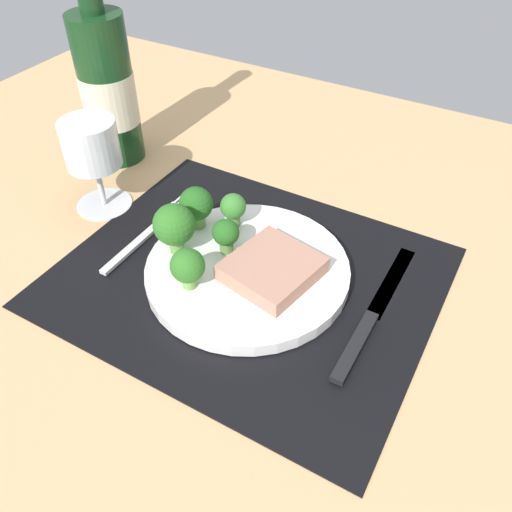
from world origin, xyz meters
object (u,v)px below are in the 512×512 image
object	(u,v)px
steak	(271,271)
fork	(154,228)
wine_bottle	(107,87)
wine_glass	(92,150)
knife	(370,319)
plate	(248,270)

from	to	relation	value
steak	fork	distance (cm)	18.53
fork	wine_bottle	size ratio (longest dim) A/B	0.61
steak	wine_glass	size ratio (longest dim) A/B	0.76
knife	wine_glass	distance (cm)	40.72
fork	knife	bearing A→B (deg)	-1.45
fork	wine_bottle	world-z (taller)	wine_bottle
steak	knife	world-z (taller)	steak
plate	wine_glass	xyz separation A→B (cm)	(-24.67, 2.59, 7.59)
plate	wine_bottle	xyz separation A→B (cm)	(-31.28, 13.71, 10.27)
plate	wine_bottle	bearing A→B (deg)	156.34
plate	wine_bottle	distance (cm)	35.66
fork	wine_bottle	distance (cm)	23.08
fork	knife	size ratio (longest dim) A/B	0.83
plate	steak	world-z (taller)	steak
plate	fork	distance (cm)	15.10
plate	knife	bearing A→B (deg)	2.00
plate	fork	bearing A→B (deg)	174.59
plate	fork	size ratio (longest dim) A/B	1.25
knife	wine_glass	world-z (taller)	wine_glass
knife	wine_glass	xyz separation A→B (cm)	(-39.85, 2.06, 8.09)
steak	plate	bearing A→B (deg)	173.45
knife	wine_bottle	xyz separation A→B (cm)	(-46.46, 13.18, 10.77)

